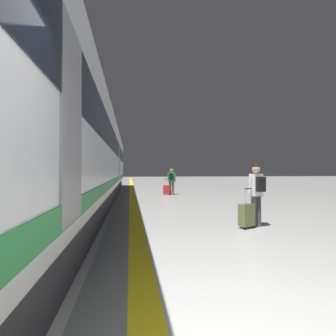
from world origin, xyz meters
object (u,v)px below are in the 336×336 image
object	(u,v)px
suitcase_near	(246,215)
suitcase_mid	(167,190)
passenger_near	(257,190)
passenger_mid	(172,179)
high_speed_train	(62,135)

from	to	relation	value
suitcase_near	suitcase_mid	xyz separation A→B (m)	(-0.72, 9.04, -0.02)
passenger_near	passenger_mid	bearing A→B (deg)	94.61
high_speed_train	passenger_near	distance (m)	5.84
suitcase_near	passenger_mid	xyz separation A→B (m)	(-0.40, 9.17, 0.61)
passenger_mid	suitcase_mid	size ratio (longest dim) A/B	1.66
passenger_mid	suitcase_near	bearing A→B (deg)	-87.49
passenger_mid	suitcase_mid	xyz separation A→B (m)	(-0.31, -0.13, -0.63)
suitcase_mid	passenger_mid	bearing A→B (deg)	22.94
suitcase_near	passenger_mid	bearing A→B (deg)	92.51
passenger_near	passenger_mid	size ratio (longest dim) A/B	1.00
suitcase_near	passenger_mid	size ratio (longest dim) A/B	0.63
high_speed_train	suitcase_near	world-z (taller)	high_speed_train
suitcase_near	suitcase_mid	size ratio (longest dim) A/B	1.04
passenger_near	passenger_mid	xyz separation A→B (m)	(-0.73, 9.06, 0.00)
suitcase_near	passenger_mid	distance (m)	9.20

